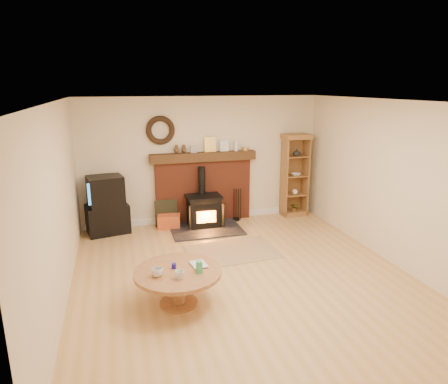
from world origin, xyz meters
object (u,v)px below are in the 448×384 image
object	(u,v)px
curio_cabinet	(294,175)
coffee_table	(178,277)
tv_unit	(107,206)
wood_stove	(204,212)

from	to	relation	value
curio_cabinet	coffee_table	bearing A→B (deg)	-134.83
tv_unit	curio_cabinet	bearing A→B (deg)	1.21
wood_stove	coffee_table	distance (m)	2.98
wood_stove	curio_cabinet	bearing A→B (deg)	7.75
tv_unit	curio_cabinet	world-z (taller)	curio_cabinet
curio_cabinet	coffee_table	size ratio (longest dim) A/B	1.57
wood_stove	coffee_table	world-z (taller)	wood_stove
curio_cabinet	coffee_table	xyz separation A→B (m)	(-3.08, -3.10, -0.51)
wood_stove	curio_cabinet	xyz separation A→B (m)	(2.09, 0.28, 0.59)
tv_unit	wood_stove	bearing A→B (deg)	-6.07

